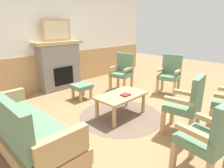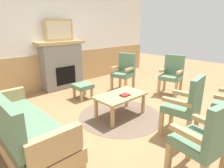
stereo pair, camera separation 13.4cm
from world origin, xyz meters
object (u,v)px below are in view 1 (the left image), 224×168
at_px(book_on_table, 126,95).
at_px(armchair_near_fireplace, 170,73).
at_px(coffee_table, 121,97).
at_px(armchair_front_center, 210,137).
at_px(couch, 25,129).
at_px(armchair_by_window_left, 123,70).
at_px(armchair_front_left, 187,103).
at_px(footstool, 82,87).
at_px(framed_picture, 57,30).
at_px(fireplace, 59,65).

bearing_deg(book_on_table, armchair_near_fireplace, 2.86).
bearing_deg(coffee_table, armchair_front_center, -105.81).
bearing_deg(couch, book_on_table, -6.46).
bearing_deg(armchair_by_window_left, couch, -162.93).
relative_size(book_on_table, armchair_front_center, 0.17).
bearing_deg(couch, armchair_front_left, -32.17).
bearing_deg(armchair_by_window_left, armchair_front_center, -121.28).
distance_m(armchair_by_window_left, armchair_front_center, 3.20).
xyz_separation_m(footstool, armchair_front_center, (-0.50, -2.99, 0.25)).
xyz_separation_m(book_on_table, armchair_front_center, (-0.50, -1.64, 0.08)).
bearing_deg(book_on_table, footstool, 90.02).
bearing_deg(armchair_by_window_left, coffee_table, -139.45).
bearing_deg(coffee_table, armchair_front_left, -78.23).
bearing_deg(footstool, couch, -146.91).
bearing_deg(framed_picture, couch, -129.75).
bearing_deg(coffee_table, framed_picture, 87.64).
height_order(footstool, armchair_front_left, armchair_front_left).
height_order(armchair_front_left, armchair_front_center, same).
height_order(coffee_table, armchair_near_fireplace, armchair_near_fireplace).
bearing_deg(book_on_table, fireplace, 88.03).
xyz_separation_m(fireplace, book_on_table, (-0.08, -2.43, -0.20)).
bearing_deg(armchair_front_left, coffee_table, 101.77).
bearing_deg(couch, coffee_table, -3.34).
distance_m(fireplace, framed_picture, 0.91).
relative_size(footstool, armchair_by_window_left, 0.41).
bearing_deg(armchair_near_fireplace, framed_picture, 126.41).
distance_m(footstool, armchair_near_fireplace, 2.23).
height_order(framed_picture, book_on_table, framed_picture).
relative_size(coffee_table, armchair_front_left, 0.98).
distance_m(fireplace, armchair_by_window_left, 1.72).
xyz_separation_m(book_on_table, armchair_by_window_left, (1.16, 1.10, 0.08)).
bearing_deg(armchair_near_fireplace, fireplace, 126.41).
xyz_separation_m(armchair_near_fireplace, armchair_by_window_left, (-0.65, 1.01, 0.00)).
distance_m(armchair_near_fireplace, armchair_front_left, 1.96).
height_order(couch, armchair_near_fireplace, same).
bearing_deg(coffee_table, couch, 176.66).
distance_m(fireplace, armchair_front_left, 3.50).
distance_m(book_on_table, footstool, 1.37).
distance_m(book_on_table, armchair_front_left, 1.09).
height_order(fireplace, footstool, fireplace).
height_order(book_on_table, armchair_near_fireplace, armchair_near_fireplace).
relative_size(armchair_near_fireplace, armchair_front_center, 1.00).
xyz_separation_m(couch, coffee_table, (1.76, -0.10, -0.01)).
height_order(coffee_table, armchair_by_window_left, armchair_by_window_left).
distance_m(book_on_table, armchair_by_window_left, 1.60).
xyz_separation_m(framed_picture, coffee_table, (-0.10, -2.34, -1.17)).
bearing_deg(fireplace, coffee_table, -92.36).
height_order(book_on_table, armchair_by_window_left, armchair_by_window_left).
relative_size(framed_picture, armchair_front_center, 0.82).
height_order(couch, book_on_table, couch).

